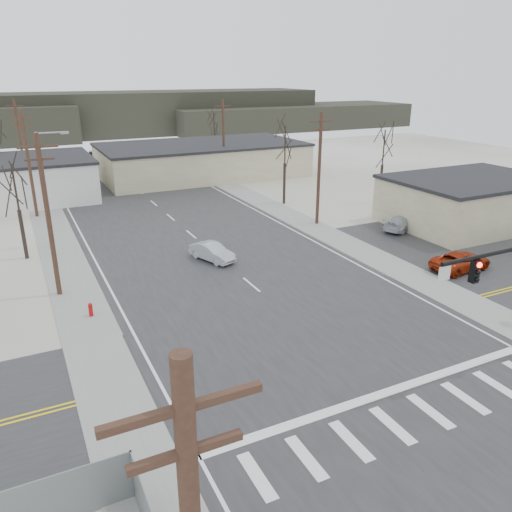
{
  "coord_description": "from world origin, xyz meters",
  "views": [
    {
      "loc": [
        -13.01,
        -19.16,
        13.24
      ],
      "look_at": [
        -0.38,
        6.54,
        2.6
      ],
      "focal_mm": 35.0,
      "sensor_mm": 36.0,
      "label": 1
    }
  ],
  "objects": [
    {
      "name": "sidewalk_right",
      "position": [
        10.6,
        20.0,
        0.03
      ],
      "size": [
        3.0,
        90.0,
        0.06
      ],
      "primitive_type": "cube",
      "color": "gray",
      "rests_on": "ground"
    },
    {
      "name": "car_far_a",
      "position": [
        6.08,
        47.21,
        0.8
      ],
      "size": [
        3.39,
        5.59,
        1.52
      ],
      "primitive_type": "imported",
      "rotation": [
        0.0,
        0.0,
        3.4
      ],
      "color": "black",
      "rests_on": "main_road"
    },
    {
      "name": "upole_left_b",
      "position": [
        -11.5,
        12.0,
        5.22
      ],
      "size": [
        2.2,
        0.3,
        10.0
      ],
      "color": "#442B20",
      "rests_on": "ground"
    },
    {
      "name": "upole_right_a",
      "position": [
        11.5,
        18.0,
        5.22
      ],
      "size": [
        2.2,
        0.3,
        10.0
      ],
      "color": "#442B20",
      "rests_on": "ground"
    },
    {
      "name": "ground",
      "position": [
        0.0,
        0.0,
        0.0
      ],
      "size": [
        140.0,
        140.0,
        0.0
      ],
      "primitive_type": "plane",
      "color": "white",
      "rests_on": "ground"
    },
    {
      "name": "upole_right_b",
      "position": [
        11.5,
        40.0,
        5.22
      ],
      "size": [
        2.2,
        0.3,
        10.0
      ],
      "color": "#442B20",
      "rests_on": "ground"
    },
    {
      "name": "upole_left_d",
      "position": [
        -11.5,
        52.0,
        5.22
      ],
      "size": [
        2.2,
        0.3,
        10.0
      ],
      "color": "#442B20",
      "rests_on": "ground"
    },
    {
      "name": "cross_road",
      "position": [
        0.0,
        0.0,
        0.02
      ],
      "size": [
        90.0,
        10.0,
        0.04
      ],
      "primitive_type": "cube",
      "color": "#242427",
      "rests_on": "ground"
    },
    {
      "name": "tree_right_far",
      "position": [
        15.0,
        52.0,
        5.58
      ],
      "size": [
        3.52,
        3.52,
        7.84
      ],
      "color": "#33271F",
      "rests_on": "ground"
    },
    {
      "name": "car_parked_red",
      "position": [
        14.42,
        3.9,
        0.68
      ],
      "size": [
        4.73,
        2.38,
        1.28
      ],
      "primitive_type": "imported",
      "rotation": [
        0.0,
        0.0,
        1.63
      ],
      "color": "#932008",
      "rests_on": "parking_lot"
    },
    {
      "name": "hill_center",
      "position": [
        15.0,
        96.0,
        4.5
      ],
      "size": [
        80.0,
        18.0,
        9.0
      ],
      "primitive_type": "cube",
      "color": "#333026",
      "rests_on": "ground"
    },
    {
      "name": "building_right_far",
      "position": [
        10.0,
        44.0,
        2.15
      ],
      "size": [
        26.3,
        14.3,
        4.3
      ],
      "color": "beige",
      "rests_on": "ground"
    },
    {
      "name": "fire_hydrant",
      "position": [
        -10.2,
        8.0,
        0.45
      ],
      "size": [
        0.24,
        0.24,
        0.87
      ],
      "color": "#A50C0C",
      "rests_on": "ground"
    },
    {
      "name": "streetlight_main",
      "position": [
        -10.8,
        22.0,
        5.09
      ],
      "size": [
        2.4,
        0.25,
        9.0
      ],
      "color": "gray",
      "rests_on": "ground"
    },
    {
      "name": "tree_left_near",
      "position": [
        -13.0,
        20.0,
        5.23
      ],
      "size": [
        3.3,
        3.3,
        7.35
      ],
      "color": "#33271F",
      "rests_on": "ground"
    },
    {
      "name": "upole_left_c",
      "position": [
        -11.5,
        32.0,
        5.22
      ],
      "size": [
        2.2,
        0.3,
        10.0
      ],
      "color": "#442B20",
      "rests_on": "ground"
    },
    {
      "name": "car_far_b",
      "position": [
        0.14,
        64.25,
        0.82
      ],
      "size": [
        3.43,
        4.87,
        1.54
      ],
      "primitive_type": "imported",
      "rotation": [
        0.0,
        0.0,
        0.4
      ],
      "color": "black",
      "rests_on": "main_road"
    },
    {
      "name": "hill_right",
      "position": [
        50.0,
        90.0,
        2.75
      ],
      "size": [
        60.0,
        18.0,
        5.5
      ],
      "primitive_type": "cube",
      "color": "#333026",
      "rests_on": "ground"
    },
    {
      "name": "parking_lot",
      "position": [
        20.0,
        6.0,
        0.02
      ],
      "size": [
        18.0,
        20.0,
        0.03
      ],
      "primitive_type": "cube",
      "color": "#242427",
      "rests_on": "ground"
    },
    {
      "name": "main_road",
      "position": [
        0.0,
        15.0,
        0.02
      ],
      "size": [
        18.0,
        110.0,
        0.05
      ],
      "primitive_type": "cube",
      "color": "#242427",
      "rests_on": "ground"
    },
    {
      "name": "sidewalk_left",
      "position": [
        -10.6,
        20.0,
        0.03
      ],
      "size": [
        3.0,
        90.0,
        0.06
      ],
      "primitive_type": "cube",
      "color": "gray",
      "rests_on": "ground"
    },
    {
      "name": "tree_lot",
      "position": [
        22.0,
        22.0,
        5.58
      ],
      "size": [
        3.52,
        3.52,
        7.84
      ],
      "color": "#33271F",
      "rests_on": "ground"
    },
    {
      "name": "building_lot",
      "position": [
        24.0,
        12.0,
        2.16
      ],
      "size": [
        14.3,
        10.3,
        4.3
      ],
      "color": "beige",
      "rests_on": "ground"
    },
    {
      "name": "tree_right_mid",
      "position": [
        12.5,
        26.0,
        5.93
      ],
      "size": [
        3.74,
        3.74,
        8.33
      ],
      "color": "#33271F",
      "rests_on": "ground"
    },
    {
      "name": "car_parked_silver",
      "position": [
        17.22,
        13.0,
        0.67
      ],
      "size": [
        4.75,
        3.11,
        1.28
      ],
      "primitive_type": "imported",
      "rotation": [
        0.0,
        0.0,
        1.9
      ],
      "color": "#B5B9C1",
      "rests_on": "parking_lot"
    },
    {
      "name": "sedan_crossing",
      "position": [
        -0.64,
        13.38,
        0.68
      ],
      "size": [
        2.66,
        4.09,
        1.27
      ],
      "primitive_type": "imported",
      "rotation": [
        0.0,
        0.0,
        0.37
      ],
      "color": "#9DA4A8",
      "rests_on": "main_road"
    }
  ]
}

